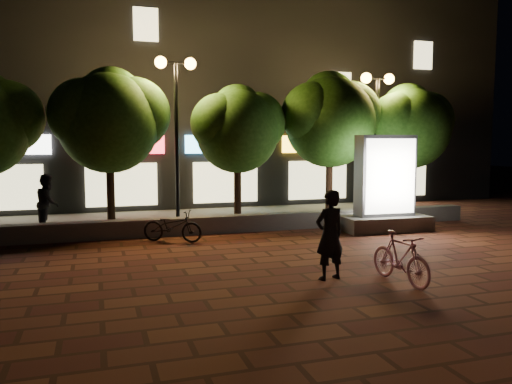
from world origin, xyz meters
name	(u,v)px	position (x,y,z in m)	size (l,w,h in m)	color
ground	(281,261)	(0.00, 0.00, 0.00)	(80.00, 80.00, 0.00)	brown
retaining_wall	(234,223)	(0.00, 4.00, 0.25)	(16.00, 0.45, 0.50)	slate
sidewalk	(215,218)	(0.00, 6.50, 0.04)	(16.00, 5.00, 0.08)	slate
building_block	(182,92)	(-0.01, 12.99, 5.00)	(28.00, 8.12, 11.30)	black
tree_left	(110,117)	(-3.45, 5.46, 3.44)	(3.60, 3.00, 4.89)	black
tree_mid	(238,126)	(0.55, 5.46, 3.22)	(3.24, 2.70, 4.50)	black
tree_right	(331,116)	(3.86, 5.46, 3.57)	(3.72, 3.10, 5.07)	black
tree_far_right	(410,123)	(7.05, 5.46, 3.37)	(3.48, 2.90, 4.76)	black
street_lamp_left	(176,98)	(-1.50, 5.20, 4.03)	(1.26, 0.36, 5.18)	black
street_lamp_right	(377,107)	(5.50, 5.20, 3.89)	(1.26, 0.36, 4.98)	black
ad_kiosk	(385,192)	(4.44, 2.90, 1.17)	(2.71, 1.42, 2.89)	slate
scooter_pink	(400,258)	(1.55, -2.33, 0.49)	(0.46, 1.62, 0.97)	pink
rider	(330,235)	(0.38, -1.68, 0.88)	(0.64, 0.42, 1.76)	black
scooter_parked	(172,226)	(-1.99, 3.00, 0.43)	(0.57, 1.65, 0.87)	black
pedestrian	(48,203)	(-5.28, 5.31, 0.92)	(0.82, 0.64, 1.68)	black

